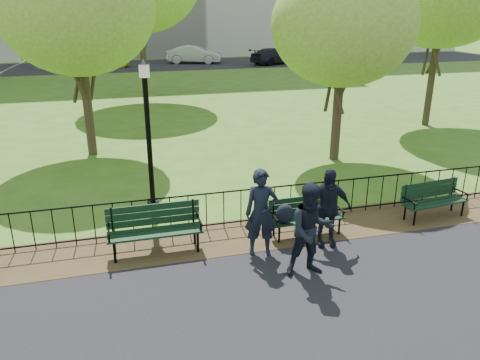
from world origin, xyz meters
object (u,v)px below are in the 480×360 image
object	(u,v)px
tree_near_e	(344,25)
person_right	(327,208)
lamppost	(148,130)
taxi	(104,59)
person_left	(261,213)
sedan_silver	(194,54)
tree_near_w	(77,9)
park_bench_main	(296,213)
person_mid	(311,230)
park_bench_right_a	(433,196)
park_bench_left_a	(154,224)
sedan_dark	(275,56)

from	to	relation	value
tree_near_e	person_right	xyz separation A→B (m)	(-2.85, -5.42, -3.38)
lamppost	taxi	xyz separation A→B (m)	(-1.17, 30.33, -1.27)
tree_near_e	person_left	size ratio (longest dim) A/B	3.40
lamppost	sedan_silver	world-z (taller)	lamppost
lamppost	tree_near_w	bearing A→B (deg)	106.91
park_bench_main	person_mid	size ratio (longest dim) A/B	0.91
tree_near_e	park_bench_main	bearing A→B (deg)	-124.06
sedan_silver	park_bench_right_a	bearing A→B (deg)	-161.37
park_bench_left_a	sedan_dark	bearing A→B (deg)	66.61
park_bench_main	tree_near_w	bearing A→B (deg)	118.75
tree_near_e	sedan_dark	size ratio (longest dim) A/B	1.28
park_bench_right_a	sedan_silver	world-z (taller)	sedan_silver
taxi	sedan_silver	bearing A→B (deg)	-90.21
park_bench_left_a	park_bench_right_a	world-z (taller)	park_bench_left_a
park_bench_right_a	sedan_dark	xyz separation A→B (m)	(7.11, 31.67, 0.17)
park_bench_right_a	person_right	bearing A→B (deg)	-174.51
tree_near_w	person_right	xyz separation A→B (m)	(4.88, -8.13, -3.84)
sedan_silver	sedan_dark	bearing A→B (deg)	-90.44
person_right	sedan_silver	xyz separation A→B (m)	(3.36, 34.72, -0.05)
tree_near_w	sedan_silver	size ratio (longest dim) A/B	1.41
lamppost	park_bench_left_a	bearing A→B (deg)	-94.00
park_bench_right_a	tree_near_e	size ratio (longest dim) A/B	0.28
lamppost	person_left	bearing A→B (deg)	-57.67
sedan_silver	tree_near_e	bearing A→B (deg)	-161.84
person_mid	person_right	distance (m)	1.25
park_bench_left_a	sedan_dark	xyz separation A→B (m)	(13.63, 31.63, 0.09)
person_mid	sedan_dark	xyz separation A→B (m)	(10.93, 33.28, -0.21)
taxi	sedan_silver	xyz separation A→B (m)	(7.84, 1.42, 0.09)
park_bench_left_a	person_left	xyz separation A→B (m)	(2.05, -0.68, 0.30)
sedan_dark	person_left	bearing A→B (deg)	135.85
lamppost	tree_near_e	xyz separation A→B (m)	(6.16, 2.45, 2.25)
park_bench_right_a	person_left	world-z (taller)	person_left
park_bench_main	taxi	size ratio (longest dim) A/B	0.40
tree_near_e	sedan_silver	size ratio (longest dim) A/B	1.27
lamppost	person_left	world-z (taller)	lamppost
park_bench_main	sedan_silver	size ratio (longest dim) A/B	0.34
person_mid	taxi	size ratio (longest dim) A/B	0.43
lamppost	park_bench_right_a	bearing A→B (deg)	-20.22
park_bench_left_a	taxi	world-z (taller)	taxi
park_bench_right_a	sedan_silver	size ratio (longest dim) A/B	0.35
sedan_silver	person_right	bearing A→B (deg)	-166.37
tree_near_w	sedan_silver	distance (m)	28.11
park_bench_left_a	sedan_silver	distance (m)	34.73
park_bench_left_a	sedan_silver	xyz separation A→B (m)	(6.83, 34.05, 0.19)
person_mid	sedan_silver	xyz separation A→B (m)	(4.14, 35.70, -0.10)
lamppost	person_right	xyz separation A→B (m)	(3.31, -2.97, -1.13)
taxi	sedan_dark	distance (m)	14.67
tree_near_w	person_right	size ratio (longest dim) A/B	4.01
person_left	person_mid	size ratio (longest dim) A/B	1.00
sedan_silver	lamppost	bearing A→B (deg)	-172.71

